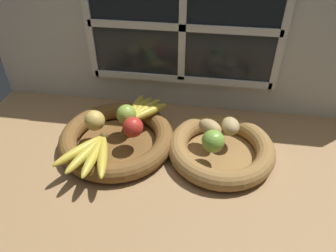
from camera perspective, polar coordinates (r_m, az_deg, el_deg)
ground_plane at (r=103.19cm, az=0.37°, el=-5.73°), size 140.00×90.00×3.00cm
back_wall at (r=112.34cm, az=2.67°, el=16.01°), size 140.00×4.60×55.00cm
fruit_bowl_left at (r=105.01cm, az=-9.06°, el=-2.26°), size 36.97×36.97×5.94cm
fruit_bowl_right at (r=101.34cm, az=9.41°, el=-4.04°), size 33.16×33.16×5.94cm
apple_green_back at (r=104.32cm, az=-7.42°, el=2.07°), size 6.45×6.45×6.45cm
apple_golden_left at (r=103.33cm, az=-12.90°, el=0.96°), size 6.52×6.52×6.52cm
apple_red_right at (r=98.71cm, az=-6.27°, el=-0.20°), size 6.43×6.43×6.43cm
banana_bunch_front at (r=94.33cm, az=-13.57°, el=-4.76°), size 17.14×18.89×2.90cm
banana_bunch_back at (r=108.86cm, az=-4.70°, el=2.85°), size 13.30×17.13×2.93cm
potato_oblong at (r=100.03cm, az=7.49°, el=-0.28°), size 9.48×8.76×4.91cm
potato_back at (r=101.70cm, az=11.01°, el=0.02°), size 7.15×8.12×4.93cm
lime_near at (r=93.74cm, az=8.02°, el=-2.67°), size 6.73×6.73×6.73cm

